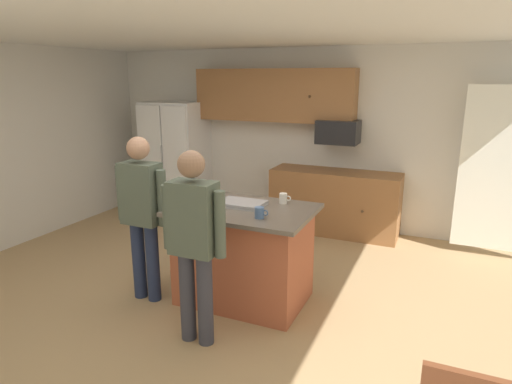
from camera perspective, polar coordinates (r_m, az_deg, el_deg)
floor at (r=4.60m, az=-5.41°, el=-13.70°), size 7.04×7.04×0.00m
ceiling at (r=4.08m, az=-6.34°, el=20.46°), size 7.04×7.04×0.00m
back_wall at (r=6.69m, az=6.10°, el=7.00°), size 6.40×0.10×2.60m
french_door_window_panel at (r=6.05m, az=28.95°, el=2.51°), size 0.90×0.06×2.00m
cabinet_run_upper at (r=6.58m, az=2.31°, el=12.41°), size 2.40×0.38×0.75m
cabinet_run_lower at (r=6.40m, az=10.14°, el=-1.27°), size 1.80×0.63×0.90m
refrigerator at (r=7.25m, az=-10.30°, el=4.26°), size 0.91×0.76×1.81m
microwave_over_range at (r=6.23m, az=10.59°, el=7.66°), size 0.56×0.40×0.32m
kitchen_island at (r=4.39m, az=-1.59°, el=-8.02°), size 1.34×0.93×0.96m
person_guest_right at (r=4.40m, az=-14.51°, el=-2.10°), size 0.57×0.22×1.65m
person_elder_center at (r=3.59m, az=-8.03°, el=-5.70°), size 0.57×0.22×1.64m
tumbler_amber at (r=4.62m, az=-6.38°, el=0.34°), size 0.07×0.07×0.17m
glass_stout_tall at (r=4.29m, az=-6.16°, el=-0.86°), size 0.07×0.07×0.15m
mug_blue_stoneware at (r=3.91m, az=0.48°, el=-2.69°), size 0.13×0.08×0.10m
mug_ceramic_white at (r=4.38m, az=3.57°, el=-0.82°), size 0.12×0.08×0.10m
serving_tray at (r=4.30m, az=-1.84°, el=-1.50°), size 0.44×0.30×0.04m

